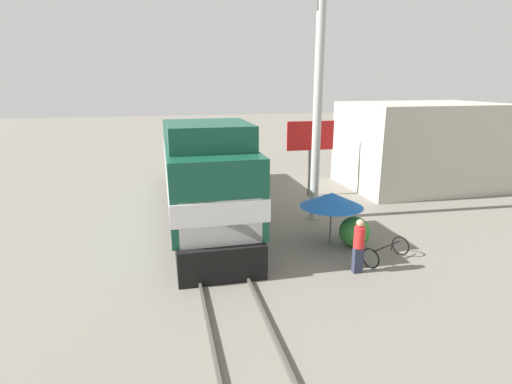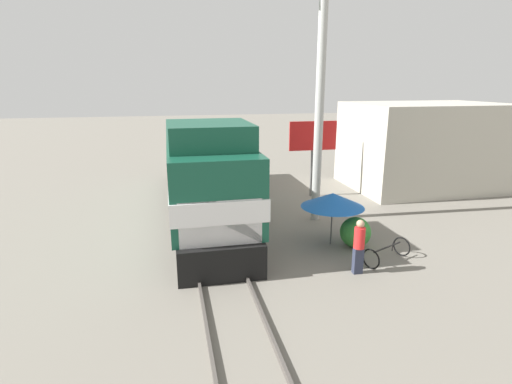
# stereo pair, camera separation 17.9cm
# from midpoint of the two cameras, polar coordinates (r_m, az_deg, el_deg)

# --- Properties ---
(ground_plane) EXTENTS (120.00, 120.00, 0.00)m
(ground_plane) POSITION_cam_midpoint_polar(r_m,az_deg,el_deg) (15.50, -6.19, -6.63)
(ground_plane) COLOR slate
(rail_near) EXTENTS (0.08, 28.69, 0.15)m
(rail_near) POSITION_cam_midpoint_polar(r_m,az_deg,el_deg) (15.42, -8.86, -6.55)
(rail_near) COLOR #4C4742
(rail_near) RESTS_ON ground_plane
(rail_far) EXTENTS (0.08, 28.69, 0.15)m
(rail_far) POSITION_cam_midpoint_polar(r_m,az_deg,el_deg) (15.55, -3.55, -6.19)
(rail_far) COLOR #4C4742
(rail_far) RESTS_ON ground_plane
(locomotive) EXTENTS (2.93, 14.34, 4.49)m
(locomotive) POSITION_cam_midpoint_polar(r_m,az_deg,el_deg) (17.87, -7.48, 2.94)
(locomotive) COLOR black
(locomotive) RESTS_ON ground_plane
(utility_pole) EXTENTS (1.80, 0.36, 10.27)m
(utility_pole) POSITION_cam_midpoint_polar(r_m,az_deg,el_deg) (16.81, 9.42, 13.22)
(utility_pole) COLOR #B2B2AD
(utility_pole) RESTS_ON ground_plane
(vendor_umbrella) EXTENTS (2.29, 2.29, 1.96)m
(vendor_umbrella) POSITION_cam_midpoint_polar(r_m,az_deg,el_deg) (14.62, 11.25, -1.13)
(vendor_umbrella) COLOR #4C4C4C
(vendor_umbrella) RESTS_ON ground_plane
(billboard_sign) EXTENTS (2.50, 0.12, 3.90)m
(billboard_sign) POSITION_cam_midpoint_polar(r_m,az_deg,el_deg) (20.68, 8.38, 7.38)
(billboard_sign) COLOR #595959
(billboard_sign) RESTS_ON ground_plane
(shrub_cluster) EXTENTS (1.11, 1.11, 1.11)m
(shrub_cluster) POSITION_cam_midpoint_polar(r_m,az_deg,el_deg) (14.95, 14.34, -5.59)
(shrub_cluster) COLOR #388C38
(shrub_cluster) RESTS_ON ground_plane
(person_bystander) EXTENTS (0.34, 0.34, 1.76)m
(person_bystander) POSITION_cam_midpoint_polar(r_m,az_deg,el_deg) (12.83, 14.89, -7.27)
(person_bystander) COLOR #2D3347
(person_bystander) RESTS_ON ground_plane
(bicycle) EXTENTS (1.84, 1.33, 0.67)m
(bicycle) POSITION_cam_midpoint_polar(r_m,az_deg,el_deg) (14.10, 18.55, -8.16)
(bicycle) COLOR black
(bicycle) RESTS_ON ground_plane
(building_block_distant) EXTENTS (8.15, 5.77, 4.70)m
(building_block_distant) POSITION_cam_midpoint_polar(r_m,az_deg,el_deg) (24.49, 23.08, 6.10)
(building_block_distant) COLOR #B7B2A3
(building_block_distant) RESTS_ON ground_plane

